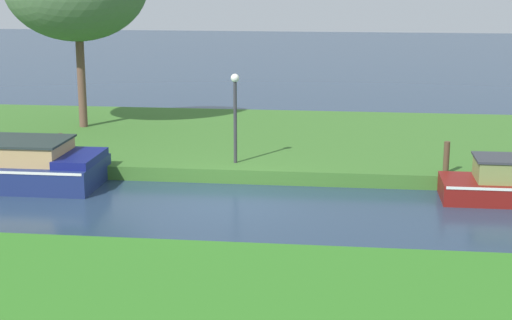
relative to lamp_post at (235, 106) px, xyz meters
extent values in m
plane|color=#22364C|center=(0.17, -2.89, -2.05)|extent=(120.00, 120.00, 0.00)
cube|color=#396B28|center=(0.17, 4.11, -1.85)|extent=(72.00, 10.00, 0.40)
cube|color=navy|center=(-4.06, -1.69, -1.25)|extent=(0.99, 2.00, 0.22)
cylinder|color=brown|center=(-6.19, 4.81, 0.30)|extent=(0.29, 0.29, 3.91)
cylinder|color=#333338|center=(0.00, 0.00, -0.48)|extent=(0.10, 0.10, 2.35)
sphere|color=white|center=(0.00, 0.00, 0.81)|extent=(0.24, 0.24, 0.24)
cylinder|color=#4B3926|center=(5.92, -0.53, -1.21)|extent=(0.16, 0.16, 0.89)
cylinder|color=#493728|center=(-5.03, -0.53, -1.23)|extent=(0.14, 0.14, 0.85)
camera|label=1|loc=(3.31, -22.26, 3.76)|focal=56.03mm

